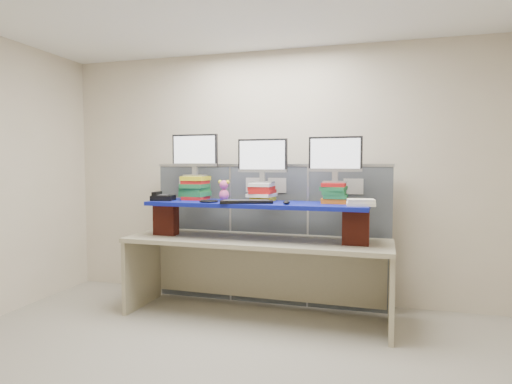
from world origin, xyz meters
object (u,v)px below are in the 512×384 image
(monitor_left, at_px, (195,152))
(keyboard, at_px, (246,202))
(monitor_right, at_px, (335,157))
(desk_phone, at_px, (162,197))
(monitor_center, at_px, (262,158))
(blue_board, at_px, (256,204))
(desk, at_px, (256,255))

(monitor_left, bearing_deg, keyboard, -21.70)
(monitor_right, height_order, desk_phone, monitor_right)
(monitor_left, xyz_separation_m, monitor_center, (0.74, -0.02, -0.06))
(keyboard, bearing_deg, monitor_right, -0.42)
(monitor_left, distance_m, monitor_right, 1.46)
(monitor_right, bearing_deg, keyboard, -162.04)
(blue_board, bearing_deg, monitor_center, 75.11)
(desk, height_order, monitor_center, monitor_center)
(monitor_left, bearing_deg, desk_phone, -142.47)
(monitor_right, bearing_deg, monitor_center, -180.00)
(desk_phone, bearing_deg, monitor_right, -4.07)
(blue_board, bearing_deg, monitor_left, 170.47)
(blue_board, bearing_deg, desk, -91.44)
(desk, distance_m, keyboard, 0.56)
(desk, bearing_deg, monitor_center, 75.11)
(monitor_left, xyz_separation_m, desk_phone, (-0.28, -0.20, -0.46))
(desk, xyz_separation_m, monitor_left, (-0.70, 0.13, 1.02))
(monitor_left, height_order, keyboard, monitor_left)
(blue_board, distance_m, monitor_left, 0.88)
(keyboard, distance_m, desk_phone, 0.93)
(desk_phone, bearing_deg, keyboard, -14.11)
(blue_board, relative_size, monitor_right, 4.29)
(monitor_right, relative_size, desk_phone, 2.07)
(monitor_left, bearing_deg, blue_board, -9.53)
(desk, relative_size, monitor_left, 5.19)
(desk, height_order, blue_board, blue_board)
(desk, distance_m, monitor_right, 1.23)
(monitor_center, bearing_deg, desk_phone, -168.27)
(keyboard, bearing_deg, monitor_left, 139.92)
(monitor_center, bearing_deg, monitor_left, 180.00)
(monitor_left, height_order, monitor_right, monitor_left)
(monitor_left, distance_m, monitor_center, 0.74)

